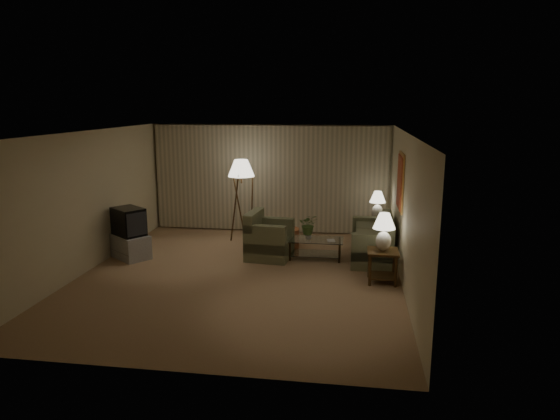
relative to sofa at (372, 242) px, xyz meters
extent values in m
plane|color=tan|center=(-2.50, -1.40, -0.36)|extent=(7.00, 7.00, 0.00)
cube|color=beige|center=(-2.50, 2.10, 0.99)|extent=(6.00, 0.04, 2.70)
cube|color=beige|center=(-5.50, -1.40, 0.99)|extent=(0.04, 7.00, 2.70)
cube|color=beige|center=(0.50, -1.40, 0.99)|extent=(0.04, 7.00, 2.70)
cube|color=white|center=(-2.50, -1.40, 2.34)|extent=(6.00, 7.00, 0.04)
cube|color=beige|center=(-2.50, 2.02, 0.99)|extent=(5.85, 0.12, 2.65)
cube|color=gold|center=(0.48, -0.60, 1.39)|extent=(0.03, 0.90, 1.10)
cube|color=red|center=(0.45, -0.60, 1.39)|extent=(0.02, 0.80, 1.00)
cube|color=#767854|center=(0.00, 0.00, -0.17)|extent=(1.66, 0.86, 0.38)
cube|color=#767854|center=(-2.13, -0.20, -0.16)|extent=(1.10, 1.06, 0.41)
cube|color=#3B2510|center=(0.15, -1.35, 0.22)|extent=(0.55, 0.55, 0.04)
cube|color=#3B2510|center=(0.15, -1.35, -0.24)|extent=(0.47, 0.47, 0.02)
cylinder|color=#3B2510|center=(-0.08, -1.58, -0.08)|extent=(0.05, 0.05, 0.56)
cylinder|color=#3B2510|center=(-0.08, -1.12, -0.08)|extent=(0.05, 0.05, 0.56)
cylinder|color=#3B2510|center=(0.38, -1.58, -0.08)|extent=(0.05, 0.05, 0.56)
cylinder|color=#3B2510|center=(0.38, -1.12, -0.08)|extent=(0.05, 0.05, 0.56)
cube|color=#3B2510|center=(0.15, 1.25, 0.22)|extent=(0.49, 0.41, 0.04)
cube|color=#3B2510|center=(0.15, 1.25, -0.24)|extent=(0.41, 0.35, 0.02)
cylinder|color=#3B2510|center=(-0.04, 1.10, -0.08)|extent=(0.05, 0.05, 0.56)
cylinder|color=#3B2510|center=(-0.04, 1.40, -0.08)|extent=(0.05, 0.05, 0.56)
cylinder|color=#3B2510|center=(0.34, 1.10, -0.08)|extent=(0.05, 0.05, 0.56)
cylinder|color=#3B2510|center=(0.34, 1.40, -0.08)|extent=(0.05, 0.05, 0.56)
ellipsoid|color=white|center=(0.15, -1.35, 0.41)|extent=(0.28, 0.28, 0.35)
cylinder|color=white|center=(0.15, -1.35, 0.63)|extent=(0.03, 0.03, 0.08)
cone|color=silver|center=(0.15, -1.35, 0.79)|extent=(0.40, 0.40, 0.28)
ellipsoid|color=white|center=(0.15, 1.25, 0.40)|extent=(0.26, 0.26, 0.32)
cylinder|color=white|center=(0.15, 1.25, 0.59)|extent=(0.03, 0.03, 0.07)
cone|color=silver|center=(0.15, 1.25, 0.74)|extent=(0.37, 0.37, 0.26)
cube|color=silver|center=(-1.17, -0.10, 0.04)|extent=(1.16, 0.63, 0.02)
cube|color=silver|center=(-1.17, -0.10, -0.26)|extent=(1.08, 0.55, 0.01)
cylinder|color=#3A2C17|center=(-1.68, -0.35, -0.16)|extent=(0.04, 0.04, 0.40)
cylinder|color=#3A2C17|center=(-1.68, 0.15, -0.16)|extent=(0.04, 0.04, 0.40)
cylinder|color=#3A2C17|center=(-0.66, -0.35, -0.16)|extent=(0.04, 0.04, 0.40)
cylinder|color=#3A2C17|center=(-0.66, 0.15, -0.16)|extent=(0.04, 0.04, 0.40)
cube|color=#ACACAE|center=(-5.05, -0.63, -0.11)|extent=(1.39, 1.37, 0.50)
cube|color=black|center=(-5.05, -0.63, 0.42)|extent=(1.14, 1.13, 0.58)
cylinder|color=#3B2510|center=(-3.02, 1.13, 1.14)|extent=(0.04, 0.04, 0.28)
cone|color=silver|center=(-3.02, 1.13, 1.36)|extent=(0.62, 0.62, 0.39)
cylinder|color=#AD683A|center=(-1.92, 0.60, -0.14)|extent=(0.67, 0.67, 0.44)
imported|color=white|center=(-1.32, -0.10, 0.12)|extent=(0.17, 0.17, 0.14)
imported|color=#4F7433|center=(-1.32, -0.10, 0.41)|extent=(0.42, 0.37, 0.43)
imported|color=olive|center=(-0.92, -0.20, 0.06)|extent=(0.19, 0.24, 0.02)
camera|label=1|loc=(-0.44, -10.20, 2.86)|focal=32.00mm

